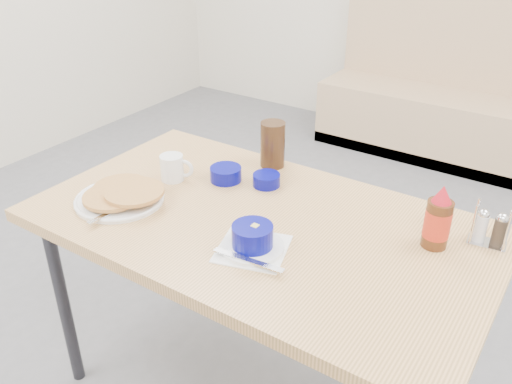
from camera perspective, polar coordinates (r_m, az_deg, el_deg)
The scene contains 11 objects.
booth_bench at distance 4.00m, azimuth 20.99°, elevation 8.27°, with size 1.90×0.56×1.22m.
dining_table at distance 1.69m, azimuth 0.36°, elevation -4.68°, with size 1.40×0.80×0.76m.
pancake_plate at distance 1.80m, azimuth -13.99°, elevation -0.36°, with size 0.29×0.31×0.05m.
coffee_mug at distance 1.89m, azimuth -8.72°, elevation 2.57°, with size 0.11×0.08×0.09m.
grits_setting at distance 1.50m, azimuth -0.38°, elevation -5.04°, with size 0.26×0.24×0.08m.
creamer_bowl at distance 1.84m, azimuth 1.11°, elevation 1.27°, with size 0.09×0.09×0.04m.
butter_bowl at distance 1.87m, azimuth -3.20°, elevation 1.91°, with size 0.11×0.11×0.05m.
amber_tumbler at distance 1.95m, azimuth 1.77°, elevation 5.03°, with size 0.09×0.09×0.17m, color #321E10.
condiment_caddy at distance 1.66m, azimuth 23.38°, elevation -3.75°, with size 0.11×0.07×0.12m.
syrup_bottle at distance 1.58m, azimuth 18.59°, elevation -2.87°, with size 0.07×0.07×0.19m.
sugar_wrapper at distance 1.92m, azimuth -13.21°, elevation 1.06°, with size 0.04×0.02×0.00m, color #D96948.
Camera 1 is at (0.77, -0.93, 1.63)m, focal length 38.00 mm.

